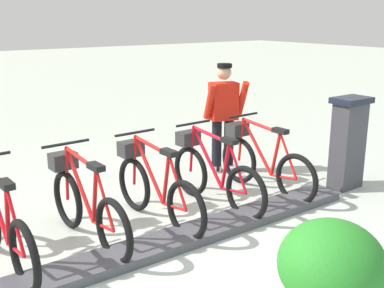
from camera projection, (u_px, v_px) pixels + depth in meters
ground_plane at (168, 247)px, 5.00m from camera, size 60.00×60.00×0.00m
dock_rail_base at (168, 242)px, 4.99m from camera, size 0.44×5.07×0.10m
payment_kiosk at (348, 141)px, 6.56m from camera, size 0.36×0.52×1.28m
bike_docked_0 at (262, 161)px, 6.47m from camera, size 1.72×0.54×1.02m
bike_docked_1 at (213, 173)px, 5.99m from camera, size 1.72×0.54×1.02m
bike_docked_2 at (154, 187)px, 5.50m from camera, size 1.72×0.54×1.02m
bike_docked_3 at (85, 204)px, 5.02m from camera, size 1.72×0.54×1.02m
bike_docked_4 at (1, 224)px, 4.54m from camera, size 1.72×0.54×1.02m
worker_near_rack at (223, 114)px, 7.18m from camera, size 0.57×0.69×1.66m
planter_bush at (330, 278)px, 3.38m from camera, size 0.76×0.76×0.97m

